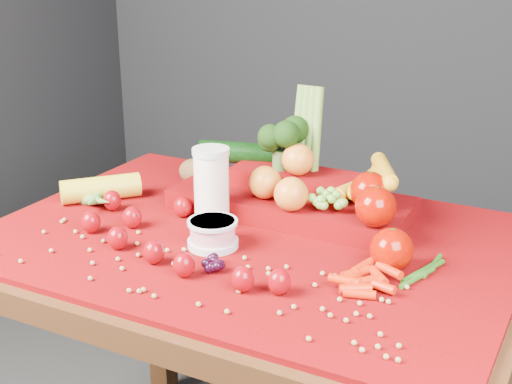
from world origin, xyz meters
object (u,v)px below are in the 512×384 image
at_px(milk_glass, 211,184).
at_px(produce_mound, 305,189).
at_px(yogurt_bowl, 213,232).
at_px(table, 252,282).

bearing_deg(milk_glass, produce_mound, 41.93).
bearing_deg(yogurt_bowl, produce_mound, 68.59).
distance_m(table, yogurt_bowl, 0.17).
distance_m(table, milk_glass, 0.22).
distance_m(milk_glass, produce_mound, 0.21).
height_order(table, produce_mound, produce_mound).
height_order(milk_glass, produce_mound, produce_mound).
bearing_deg(milk_glass, table, -8.69).
relative_size(table, yogurt_bowl, 10.86).
height_order(yogurt_bowl, produce_mound, produce_mound).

